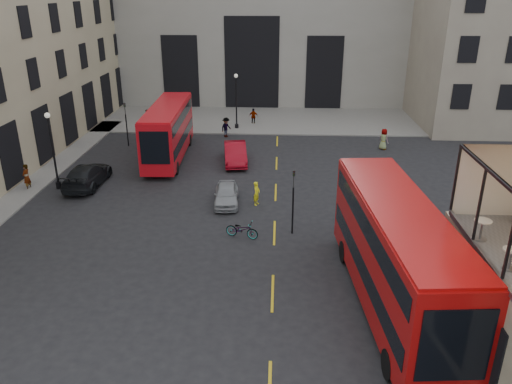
{
  "coord_description": "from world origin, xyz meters",
  "views": [
    {
      "loc": [
        -1.83,
        -13.28,
        12.98
      ],
      "look_at": [
        -2.99,
        10.77,
        3.0
      ],
      "focal_mm": 35.0,
      "sensor_mm": 36.0,
      "label": 1
    }
  ],
  "objects_px": {
    "street_lamp_a": "(54,155)",
    "car_a": "(226,194)",
    "bus_near": "(396,252)",
    "car_c": "(87,175)",
    "cyclist": "(257,193)",
    "pedestrian_a": "(148,118)",
    "pedestrian_e": "(26,177)",
    "bus_far": "(168,129)",
    "bicycle": "(242,229)",
    "cafe_table_mid": "(511,256)",
    "pedestrian_c": "(253,117)",
    "cafe_table_far": "(482,227)",
    "street_lamp_b": "(236,105)",
    "car_b": "(235,153)",
    "traffic_light_near": "(293,194)",
    "pedestrian_d": "(384,139)",
    "traffic_light_far": "(126,119)",
    "pedestrian_b": "(226,127)"
  },
  "relations": [
    {
      "from": "street_lamp_a",
      "to": "car_a",
      "type": "distance_m",
      "value": 12.15
    },
    {
      "from": "bus_near",
      "to": "car_c",
      "type": "relative_size",
      "value": 2.32
    },
    {
      "from": "cyclist",
      "to": "pedestrian_a",
      "type": "height_order",
      "value": "pedestrian_a"
    },
    {
      "from": "cyclist",
      "to": "car_c",
      "type": "bearing_deg",
      "value": 97.53
    },
    {
      "from": "pedestrian_e",
      "to": "cyclist",
      "type": "bearing_deg",
      "value": 90.07
    },
    {
      "from": "bus_far",
      "to": "car_c",
      "type": "xyz_separation_m",
      "value": [
        -4.5,
        -6.26,
        -1.66
      ]
    },
    {
      "from": "bus_near",
      "to": "pedestrian_a",
      "type": "bearing_deg",
      "value": 121.61
    },
    {
      "from": "bicycle",
      "to": "cafe_table_mid",
      "type": "xyz_separation_m",
      "value": [
        9.38,
        -10.47,
        4.58
      ]
    },
    {
      "from": "cyclist",
      "to": "pedestrian_e",
      "type": "relative_size",
      "value": 0.85
    },
    {
      "from": "bicycle",
      "to": "pedestrian_a",
      "type": "distance_m",
      "value": 25.55
    },
    {
      "from": "street_lamp_a",
      "to": "pedestrian_c",
      "type": "height_order",
      "value": "street_lamp_a"
    },
    {
      "from": "car_c",
      "to": "cafe_table_far",
      "type": "bearing_deg",
      "value": 142.87
    },
    {
      "from": "street_lamp_a",
      "to": "cafe_table_far",
      "type": "distance_m",
      "value": 27.16
    },
    {
      "from": "cyclist",
      "to": "pedestrian_c",
      "type": "xyz_separation_m",
      "value": [
        -1.25,
        19.92,
        0.04
      ]
    },
    {
      "from": "pedestrian_a",
      "to": "street_lamp_b",
      "type": "bearing_deg",
      "value": 9.36
    },
    {
      "from": "car_a",
      "to": "car_b",
      "type": "distance_m",
      "value": 7.98
    },
    {
      "from": "traffic_light_near",
      "to": "car_c",
      "type": "distance_m",
      "value": 15.74
    },
    {
      "from": "pedestrian_d",
      "to": "cafe_table_far",
      "type": "bearing_deg",
      "value": 132.74
    },
    {
      "from": "car_a",
      "to": "car_c",
      "type": "bearing_deg",
      "value": 160.74
    },
    {
      "from": "bicycle",
      "to": "pedestrian_a",
      "type": "bearing_deg",
      "value": 42.36
    },
    {
      "from": "car_b",
      "to": "cafe_table_far",
      "type": "bearing_deg",
      "value": -70.55
    },
    {
      "from": "street_lamp_b",
      "to": "car_a",
      "type": "relative_size",
      "value": 1.42
    },
    {
      "from": "car_b",
      "to": "pedestrian_c",
      "type": "distance_m",
      "value": 11.89
    },
    {
      "from": "traffic_light_near",
      "to": "car_c",
      "type": "relative_size",
      "value": 0.72
    },
    {
      "from": "street_lamp_b",
      "to": "traffic_light_far",
      "type": "bearing_deg",
      "value": -146.31
    },
    {
      "from": "car_a",
      "to": "street_lamp_b",
      "type": "bearing_deg",
      "value": 88.28
    },
    {
      "from": "bus_far",
      "to": "street_lamp_b",
      "type": "bearing_deg",
      "value": 62.79
    },
    {
      "from": "pedestrian_e",
      "to": "cafe_table_far",
      "type": "distance_m",
      "value": 28.84
    },
    {
      "from": "street_lamp_b",
      "to": "pedestrian_d",
      "type": "height_order",
      "value": "street_lamp_b"
    },
    {
      "from": "pedestrian_a",
      "to": "pedestrian_b",
      "type": "height_order",
      "value": "pedestrian_b"
    },
    {
      "from": "street_lamp_a",
      "to": "street_lamp_b",
      "type": "xyz_separation_m",
      "value": [
        11.0,
        16.0,
        0.0
      ]
    },
    {
      "from": "street_lamp_a",
      "to": "pedestrian_b",
      "type": "bearing_deg",
      "value": 52.19
    },
    {
      "from": "bus_near",
      "to": "pedestrian_e",
      "type": "height_order",
      "value": "bus_near"
    },
    {
      "from": "traffic_light_near",
      "to": "traffic_light_far",
      "type": "bearing_deg",
      "value": 131.19
    },
    {
      "from": "bus_near",
      "to": "car_b",
      "type": "distance_m",
      "value": 20.61
    },
    {
      "from": "street_lamp_b",
      "to": "pedestrian_a",
      "type": "bearing_deg",
      "value": 177.36
    },
    {
      "from": "bus_far",
      "to": "pedestrian_a",
      "type": "distance_m",
      "value": 10.48
    },
    {
      "from": "street_lamp_a",
      "to": "pedestrian_c",
      "type": "xyz_separation_m",
      "value": [
        12.55,
        17.83,
        -1.58
      ]
    },
    {
      "from": "pedestrian_a",
      "to": "pedestrian_c",
      "type": "xyz_separation_m",
      "value": [
        10.37,
        1.43,
        -0.05
      ]
    },
    {
      "from": "cafe_table_mid",
      "to": "cafe_table_far",
      "type": "relative_size",
      "value": 0.94
    },
    {
      "from": "traffic_light_near",
      "to": "pedestrian_d",
      "type": "bearing_deg",
      "value": 63.4
    },
    {
      "from": "traffic_light_near",
      "to": "bicycle",
      "type": "relative_size",
      "value": 2.01
    },
    {
      "from": "car_b",
      "to": "cafe_table_mid",
      "type": "distance_m",
      "value": 25.86
    },
    {
      "from": "pedestrian_c",
      "to": "pedestrian_a",
      "type": "bearing_deg",
      "value": 11.78
    },
    {
      "from": "bus_near",
      "to": "pedestrian_c",
      "type": "distance_m",
      "value": 31.58
    },
    {
      "from": "traffic_light_far",
      "to": "car_a",
      "type": "relative_size",
      "value": 1.01
    },
    {
      "from": "pedestrian_e",
      "to": "street_lamp_b",
      "type": "bearing_deg",
      "value": 147.95
    },
    {
      "from": "car_a",
      "to": "pedestrian_a",
      "type": "bearing_deg",
      "value": 113.28
    },
    {
      "from": "street_lamp_b",
      "to": "car_b",
      "type": "distance_m",
      "value": 10.18
    },
    {
      "from": "pedestrian_a",
      "to": "car_c",
      "type": "bearing_deg",
      "value": -79.29
    }
  ]
}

